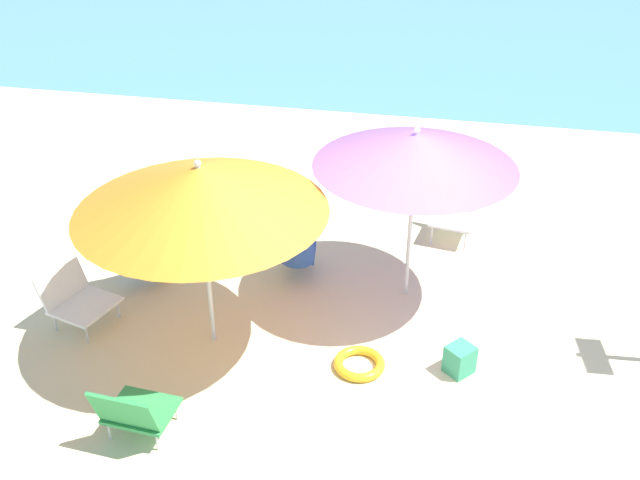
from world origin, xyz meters
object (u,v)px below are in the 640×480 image
Objects in this scene: beach_chair_a at (76,297)px; beach_chair_b at (134,412)px; umbrella_purple at (416,150)px; beach_chair_c at (455,211)px; umbrella_orange at (200,189)px; person_a at (298,240)px; swim_ring at (359,364)px; beach_bag at (460,359)px; person_b at (134,249)px.

beach_chair_a is 1.21× the size of beach_chair_b.
beach_chair_c is (0.43, 1.31, -1.29)m from umbrella_purple.
umbrella_purple reaches higher than beach_chair_c.
umbrella_purple is 2.04m from umbrella_orange.
beach_chair_b is 2.60m from person_a.
beach_chair_b is (1.19, -1.33, -0.00)m from beach_chair_a.
beach_chair_c reaches higher than swim_ring.
beach_bag is (2.48, 1.33, -0.15)m from beach_chair_b.
beach_bag is (0.16, -2.42, -0.19)m from beach_chair_c.
beach_chair_b is at bearing -22.37° from beach_chair_c.
beach_chair_c is 2.43m from beach_bag.
beach_chair_a is 0.76× the size of person_b.
umbrella_orange reaches higher than umbrella_purple.
beach_chair_a is 2.62× the size of beach_bag.
beach_chair_b is 4.41m from beach_chair_c.
beach_chair_b is at bearing -127.77° from umbrella_purple.
beach_chair_a is (-1.38, 0.01, -1.31)m from umbrella_orange.
swim_ring is (-0.29, -1.24, -1.58)m from umbrella_purple.
beach_chair_b is (-1.89, -2.44, -1.33)m from umbrella_purple.
umbrella_purple is at bearing 36.04° from beach_chair_a.
person_b reaches higher than beach_bag.
person_b is at bearing 27.41° from beach_chair_b.
person_b is 2.61m from swim_ring.
umbrella_purple reaches higher than person_b.
beach_bag is at bearing -57.51° from beach_chair_b.
beach_bag is (2.29, 0.01, -1.46)m from umbrella_orange.
umbrella_orange is 3.06× the size of beach_chair_a.
person_b is at bearing 147.47° from umbrella_orange.
umbrella_orange is 3.47m from beach_chair_c.
beach_bag is at bearing 16.20° from beach_chair_a.
person_b is 3.46× the size of beach_bag.
person_a is 1.67m from person_b.
person_a is at bearing -12.46° from beach_chair_b.
person_b is at bearing 168.90° from beach_bag.
beach_chair_c is 0.66× the size of person_a.
umbrella_orange is at bearing 15.81° from beach_chair_a.
beach_chair_a is at bearing 112.95° from person_a.
umbrella_orange reaches higher than person_b.
swim_ring is at bearing -48.75° from beach_chair_b.
beach_chair_a reaches higher than beach_bag.
umbrella_purple is 1.61m from person_a.
person_b reaches higher than beach_chair_c.
umbrella_orange reaches higher than beach_chair_c.
beach_chair_a is 0.76m from person_b.
umbrella_orange is 3.47× the size of beach_chair_c.
umbrella_orange reaches higher than person_a.
umbrella_purple is 1.89m from beach_chair_c.
beach_chair_a is at bearing 46.04° from beach_chair_b.
person_a is at bearing 64.32° from umbrella_orange.
umbrella_orange is at bearing 175.30° from swim_ring.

